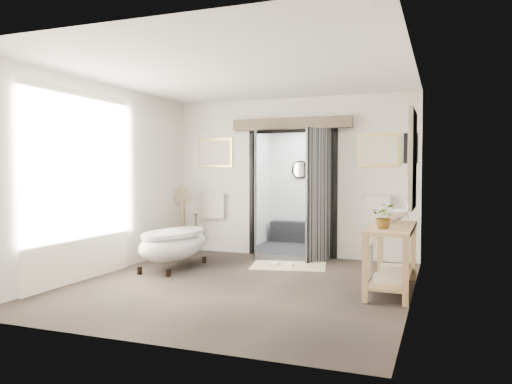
# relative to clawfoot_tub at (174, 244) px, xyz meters

# --- Properties ---
(ground_plane) EXTENTS (5.00, 5.00, 0.00)m
(ground_plane) POSITION_rel_clawfoot_tub_xyz_m (1.44, -0.67, -0.40)
(ground_plane) COLOR #483D34
(room_shell) EXTENTS (4.52, 5.02, 2.91)m
(room_shell) POSITION_rel_clawfoot_tub_xyz_m (1.40, -0.79, 1.46)
(room_shell) COLOR silver
(room_shell) RESTS_ON ground_plane
(shower_room) EXTENTS (2.22, 2.01, 2.51)m
(shower_room) POSITION_rel_clawfoot_tub_xyz_m (1.44, 3.32, 0.51)
(shower_room) COLOR black
(shower_room) RESTS_ON ground_plane
(back_wall_dressing) EXTENTS (3.82, 0.78, 2.52)m
(back_wall_dressing) POSITION_rel_clawfoot_tub_xyz_m (1.44, 1.64, 1.16)
(back_wall_dressing) COLOR black
(back_wall_dressing) RESTS_ON ground_plane
(clawfoot_tub) EXTENTS (0.75, 1.67, 0.82)m
(clawfoot_tub) POSITION_rel_clawfoot_tub_xyz_m (0.00, 0.00, 0.00)
(clawfoot_tub) COLOR black
(clawfoot_tub) RESTS_ON ground_plane
(vanity) EXTENTS (0.57, 1.60, 0.85)m
(vanity) POSITION_rel_clawfoot_tub_xyz_m (3.39, -0.32, 0.11)
(vanity) COLOR #A48A53
(vanity) RESTS_ON ground_plane
(pedestal_mirror) EXTENTS (0.38, 0.24, 1.28)m
(pedestal_mirror) POSITION_rel_clawfoot_tub_xyz_m (-0.47, 1.15, 0.15)
(pedestal_mirror) COLOR #74674F
(pedestal_mirror) RESTS_ON ground_plane
(rug) EXTENTS (1.34, 1.02, 0.01)m
(rug) POSITION_rel_clawfoot_tub_xyz_m (1.67, 0.82, -0.39)
(rug) COLOR beige
(rug) RESTS_ON ground_plane
(slippers) EXTENTS (0.39, 0.28, 0.05)m
(slippers) POSITION_rel_clawfoot_tub_xyz_m (1.59, 0.74, -0.36)
(slippers) COLOR white
(slippers) RESTS_ON rug
(basin) EXTENTS (0.64, 0.64, 0.17)m
(basin) POSITION_rel_clawfoot_tub_xyz_m (3.36, 0.09, 0.54)
(basin) COLOR white
(basin) RESTS_ON vanity
(plant) EXTENTS (0.29, 0.25, 0.31)m
(plant) POSITION_rel_clawfoot_tub_xyz_m (3.36, -0.72, 0.61)
(plant) COLOR gray
(plant) RESTS_ON vanity
(soap_bottle_a) EXTENTS (0.09, 0.09, 0.18)m
(soap_bottle_a) POSITION_rel_clawfoot_tub_xyz_m (3.31, -0.31, 0.54)
(soap_bottle_a) COLOR gray
(soap_bottle_a) RESTS_ON vanity
(soap_bottle_b) EXTENTS (0.17, 0.17, 0.19)m
(soap_bottle_b) POSITION_rel_clawfoot_tub_xyz_m (3.35, 0.27, 0.54)
(soap_bottle_b) COLOR gray
(soap_bottle_b) RESTS_ON vanity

